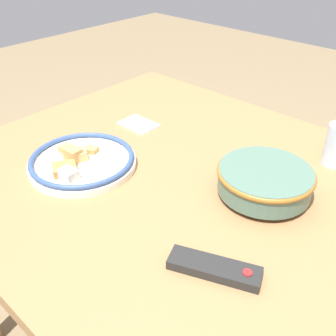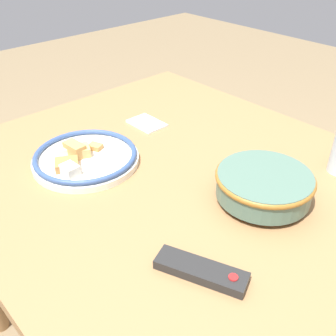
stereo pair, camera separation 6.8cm
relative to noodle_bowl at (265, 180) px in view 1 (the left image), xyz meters
name	(u,v)px [view 1 (the left image)]	position (x,y,z in m)	size (l,w,h in m)	color
dining_table	(176,200)	(0.21, 0.07, -0.13)	(1.18, 1.01, 0.77)	olive
noodle_bowl	(265,180)	(0.00, 0.00, 0.00)	(0.23, 0.23, 0.07)	#4C6B5B
food_plate	(81,161)	(0.42, 0.22, -0.03)	(0.28, 0.28, 0.05)	silver
tv_remote	(214,268)	(-0.06, 0.27, -0.03)	(0.18, 0.11, 0.02)	black
folded_napkin	(139,124)	(0.48, -0.05, -0.04)	(0.12, 0.08, 0.01)	white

